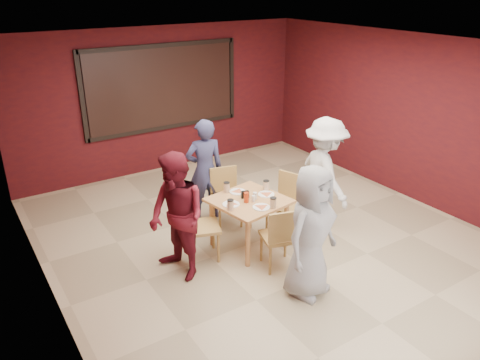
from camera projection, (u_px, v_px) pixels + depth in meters
floor at (266, 239)px, 7.02m from camera, size 7.00×7.00×0.00m
window_blinds at (163, 88)px, 9.02m from camera, size 3.00×0.02×1.50m
dining_table at (249, 205)px, 6.59m from camera, size 1.08×1.08×0.89m
chair_front at (281, 235)px, 6.10m from camera, size 0.54×0.54×0.90m
chair_back at (226, 193)px, 7.32m from camera, size 0.53×0.53×0.90m
chair_left at (196, 223)px, 6.34m from camera, size 0.59×0.59×0.95m
chair_right at (287, 200)px, 7.05m from camera, size 0.57×0.57×0.92m
diner_front at (311, 232)px, 5.52m from camera, size 0.93×0.74×1.68m
diner_back at (205, 170)px, 7.35m from camera, size 0.68×0.52×1.65m
diner_left at (177, 217)px, 5.85m from camera, size 0.76×0.91×1.68m
diner_right at (324, 175)px, 7.04m from camera, size 0.87×1.24×1.75m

